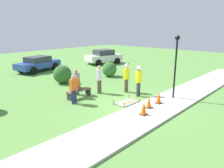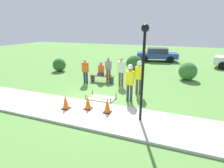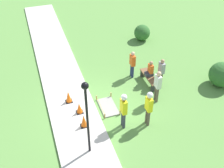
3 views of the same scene
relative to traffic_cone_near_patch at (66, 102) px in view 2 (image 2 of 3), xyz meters
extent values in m
plane|color=#5B8E42|center=(0.95, 1.20, -0.43)|extent=(60.00, 60.00, 0.00)
cube|color=#BCB7AD|center=(0.95, 0.04, -0.38)|extent=(28.00, 2.31, 0.10)
cube|color=gray|center=(0.95, 1.79, -0.40)|extent=(1.40, 0.79, 0.06)
cube|color=tan|center=(0.25, 1.40, -0.27)|extent=(0.05, 0.05, 0.30)
cube|color=tan|center=(1.65, 1.40, -0.27)|extent=(0.05, 0.05, 0.30)
cube|color=tan|center=(0.25, 2.18, -0.27)|extent=(0.05, 0.05, 0.30)
cube|color=tan|center=(1.65, 2.18, -0.27)|extent=(0.05, 0.05, 0.30)
cube|color=yellow|center=(0.95, 1.40, -0.20)|extent=(1.40, 0.00, 0.04)
cube|color=black|center=(0.00, 0.00, -0.32)|extent=(0.34, 0.34, 0.02)
cone|color=orange|center=(0.00, 0.00, 0.02)|extent=(0.29, 0.29, 0.64)
cube|color=black|center=(0.95, 0.33, -0.32)|extent=(0.34, 0.34, 0.02)
cone|color=orange|center=(0.95, 0.33, -0.02)|extent=(0.29, 0.29, 0.57)
cube|color=black|center=(1.90, 0.32, -0.32)|extent=(0.34, 0.34, 0.02)
cone|color=orange|center=(1.90, 0.32, 0.02)|extent=(0.29, 0.29, 0.64)
cube|color=#2D2D33|center=(-0.94, 4.58, -0.21)|extent=(0.12, 0.40, 0.43)
cube|color=#2D2D33|center=(0.50, 4.58, -0.21)|extent=(0.12, 0.40, 0.43)
cube|color=brown|center=(-0.22, 4.58, 0.03)|extent=(1.64, 0.44, 0.06)
cube|color=#383D47|center=(-0.31, 4.58, 0.15)|extent=(0.34, 0.44, 0.18)
cube|color=#E55B1E|center=(-0.31, 4.66, 0.49)|extent=(0.36, 0.20, 0.50)
sphere|color=#A37A5B|center=(-0.31, 4.66, 0.84)|extent=(0.21, 0.21, 0.21)
cylinder|color=brown|center=(2.54, 3.18, 0.02)|extent=(0.14, 0.14, 0.89)
cylinder|color=brown|center=(2.72, 3.18, 0.02)|extent=(0.14, 0.14, 0.89)
cube|color=yellow|center=(2.63, 3.18, 0.81)|extent=(0.40, 0.22, 0.70)
sphere|color=tan|center=(2.63, 3.18, 1.28)|extent=(0.24, 0.24, 0.24)
sphere|color=white|center=(2.63, 3.18, 1.35)|extent=(0.28, 0.28, 0.28)
cylinder|color=#383D47|center=(2.32, 2.06, 0.02)|extent=(0.14, 0.14, 0.89)
cylinder|color=#383D47|center=(2.50, 2.06, 0.02)|extent=(0.14, 0.14, 0.89)
cube|color=yellow|center=(2.41, 2.06, 0.82)|extent=(0.40, 0.22, 0.71)
sphere|color=brown|center=(2.41, 2.06, 1.29)|extent=(0.24, 0.24, 0.24)
sphere|color=white|center=(2.41, 2.06, 1.36)|extent=(0.28, 0.28, 0.28)
cylinder|color=navy|center=(-1.21, 3.92, -0.03)|extent=(0.14, 0.14, 0.80)
cylinder|color=navy|center=(-1.03, 3.92, -0.03)|extent=(0.14, 0.14, 0.80)
cube|color=#E55B1E|center=(-1.12, 3.92, 0.69)|extent=(0.40, 0.22, 0.63)
sphere|color=tan|center=(-1.12, 3.92, 1.11)|extent=(0.22, 0.22, 0.22)
cylinder|color=brown|center=(1.15, 4.30, 0.02)|extent=(0.14, 0.14, 0.89)
cylinder|color=brown|center=(1.33, 4.30, 0.02)|extent=(0.14, 0.14, 0.89)
cube|color=silver|center=(1.24, 4.30, 0.81)|extent=(0.40, 0.22, 0.70)
sphere|color=tan|center=(1.24, 4.30, 1.28)|extent=(0.24, 0.24, 0.24)
cylinder|color=brown|center=(-0.05, 5.14, -0.03)|extent=(0.14, 0.14, 0.78)
cylinder|color=brown|center=(0.13, 5.14, -0.03)|extent=(0.14, 0.14, 0.78)
cube|color=gray|center=(0.04, 5.14, 0.67)|extent=(0.40, 0.22, 0.62)
sphere|color=#A37A5B|center=(0.04, 5.14, 1.08)|extent=(0.21, 0.21, 0.21)
cylinder|color=black|center=(3.37, 0.19, 1.38)|extent=(0.10, 0.10, 3.41)
sphere|color=black|center=(3.37, 0.19, 3.18)|extent=(0.28, 0.28, 0.28)
cube|color=#28479E|center=(2.36, 13.94, 0.22)|extent=(4.61, 2.63, 0.58)
cube|color=#2D333D|center=(2.36, 13.94, 0.76)|extent=(2.44, 1.98, 0.50)
cylinder|color=black|center=(3.49, 15.08, -0.07)|extent=(0.75, 0.38, 0.71)
cylinder|color=black|center=(3.85, 13.33, -0.07)|extent=(0.75, 0.38, 0.71)
cylinder|color=black|center=(0.86, 14.54, -0.07)|extent=(0.75, 0.38, 0.71)
cylinder|color=black|center=(1.22, 12.79, -0.07)|extent=(0.75, 0.38, 0.71)
cylinder|color=black|center=(8.82, 13.57, -0.08)|extent=(0.74, 0.40, 0.70)
cylinder|color=black|center=(8.38, 11.75, -0.08)|extent=(0.74, 0.40, 0.70)
sphere|color=#2D6028|center=(-4.92, 6.19, 0.12)|extent=(1.10, 1.10, 1.10)
sphere|color=#2D6028|center=(1.16, 8.23, 0.26)|extent=(1.38, 1.38, 1.38)
sphere|color=#387033|center=(5.31, 7.23, 0.21)|extent=(1.26, 1.26, 1.26)
camera|label=1|loc=(-8.26, -5.49, 3.77)|focal=35.00mm
camera|label=2|loc=(4.49, -6.03, 3.21)|focal=28.00mm
camera|label=3|loc=(10.92, -1.38, 9.24)|focal=45.00mm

